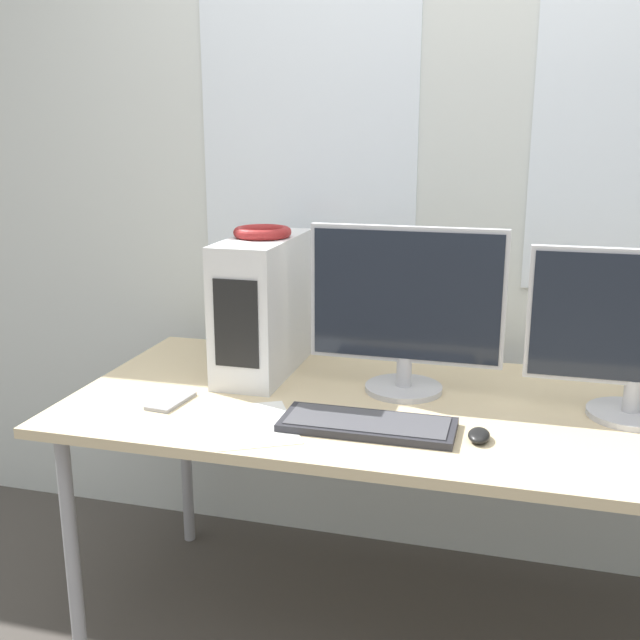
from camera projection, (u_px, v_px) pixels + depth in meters
wall_back at (472, 176)px, 2.44m from camera, size 8.00×0.07×2.70m
desk at (446, 422)px, 2.06m from camera, size 2.10×0.89×0.77m
pc_tower at (264, 305)px, 2.30m from camera, size 0.19×0.47×0.42m
headphones at (262, 232)px, 2.25m from camera, size 0.18×0.18×0.03m
monitor_main at (406, 307)px, 2.11m from camera, size 0.55×0.22×0.48m
monitor_right_near at (639, 331)px, 1.92m from camera, size 0.56×0.22×0.45m
keyboard at (368, 424)px, 1.90m from camera, size 0.44×0.17×0.02m
mouse at (479, 435)px, 1.83m from camera, size 0.05×0.09×0.03m
cell_phone at (171, 401)px, 2.08m from camera, size 0.09×0.16×0.01m
paper_sheet_left at (252, 424)px, 1.92m from camera, size 0.32×0.36×0.00m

